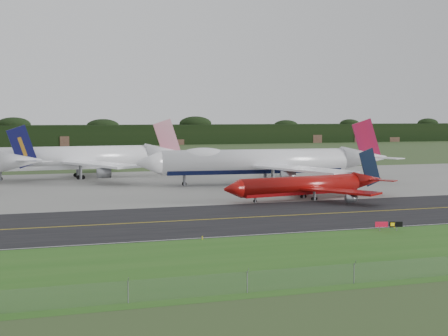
% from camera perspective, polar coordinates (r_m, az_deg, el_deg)
% --- Properties ---
extents(ground, '(600.00, 600.00, 0.00)m').
position_cam_1_polar(ground, '(118.82, 8.36, -3.86)').
color(ground, '#324922').
rests_on(ground, ground).
extents(grass_verge, '(400.00, 30.00, 0.01)m').
position_cam_1_polar(grass_verge, '(88.89, 18.04, -6.99)').
color(grass_verge, '#2A5E1B').
rests_on(grass_verge, ground).
extents(taxiway, '(400.00, 32.00, 0.02)m').
position_cam_1_polar(taxiway, '(115.25, 9.20, -4.13)').
color(taxiway, black).
rests_on(taxiway, ground).
extents(apron, '(400.00, 78.00, 0.01)m').
position_cam_1_polar(apron, '(166.01, 0.88, -1.33)').
color(apron, gray).
rests_on(apron, ground).
extents(taxiway_centreline, '(400.00, 0.40, 0.00)m').
position_cam_1_polar(taxiway_centreline, '(115.25, 9.20, -4.12)').
color(taxiway_centreline, gold).
rests_on(taxiway_centreline, taxiway).
extents(taxiway_edge_line, '(400.00, 0.25, 0.00)m').
position_cam_1_polar(taxiway_edge_line, '(101.74, 13.04, -5.38)').
color(taxiway_edge_line, silver).
rests_on(taxiway_edge_line, taxiway).
extents(horizon_treeline, '(700.00, 25.00, 12.00)m').
position_cam_1_polar(horizon_treeline, '(383.53, -9.26, 2.94)').
color(horizon_treeline, black).
rests_on(horizon_treeline, ground).
extents(jet_ba_747, '(67.80, 56.02, 17.04)m').
position_cam_1_polar(jet_ba_747, '(162.39, 3.64, 0.58)').
color(jet_ba_747, white).
rests_on(jet_ba_747, ground).
extents(jet_red_737, '(39.41, 31.81, 10.65)m').
position_cam_1_polar(jet_red_737, '(133.98, 7.74, -1.59)').
color(jet_red_737, maroon).
rests_on(jet_red_737, ground).
extents(jet_star_tail, '(63.96, 53.51, 16.88)m').
position_cam_1_polar(jet_star_tail, '(181.51, -13.22, 0.85)').
color(jet_star_tail, white).
rests_on(jet_star_tail, ground).
extents(taxiway_sign, '(4.23, 1.08, 1.43)m').
position_cam_1_polar(taxiway_sign, '(100.16, 14.83, -5.01)').
color(taxiway_sign, slate).
rests_on(taxiway_sign, ground).
extents(edge_marker_left, '(0.16, 0.16, 0.50)m').
position_cam_1_polar(edge_marker_left, '(90.45, -2.00, -6.40)').
color(edge_marker_left, yellow).
rests_on(edge_marker_left, ground).
extents(edge_marker_center, '(0.16, 0.16, 0.50)m').
position_cam_1_polar(edge_marker_center, '(102.97, 15.33, -5.18)').
color(edge_marker_center, yellow).
rests_on(edge_marker_center, ground).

